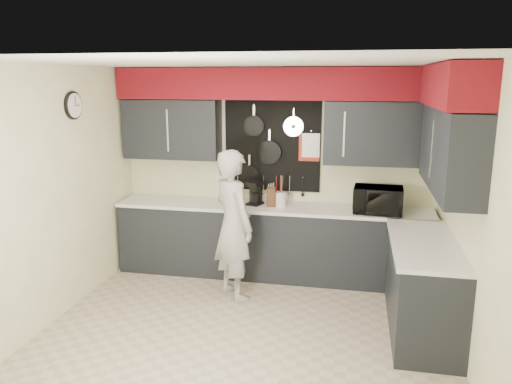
% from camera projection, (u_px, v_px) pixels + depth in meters
% --- Properties ---
extents(ground, '(4.00, 4.00, 0.00)m').
position_uv_depth(ground, '(247.00, 329.00, 5.02)').
color(ground, '#B5A28D').
rests_on(ground, ground).
extents(back_wall_assembly, '(4.00, 0.36, 2.60)m').
position_uv_depth(back_wall_assembly, '(276.00, 116.00, 6.10)').
color(back_wall_assembly, '#F5F1BD').
rests_on(back_wall_assembly, ground).
extents(right_wall_assembly, '(0.36, 3.50, 2.60)m').
position_uv_depth(right_wall_assembly, '(454.00, 137.00, 4.48)').
color(right_wall_assembly, '#F5F1BD').
rests_on(right_wall_assembly, ground).
extents(left_wall_assembly, '(0.05, 3.50, 2.60)m').
position_uv_depth(left_wall_assembly, '(58.00, 191.00, 5.13)').
color(left_wall_assembly, '#F5F1BD').
rests_on(left_wall_assembly, ground).
extents(base_cabinets, '(3.95, 2.20, 0.92)m').
position_uv_depth(base_cabinets, '(308.00, 252.00, 5.90)').
color(base_cabinets, black).
rests_on(base_cabinets, ground).
extents(microwave, '(0.58, 0.41, 0.31)m').
position_uv_depth(microwave, '(378.00, 200.00, 5.83)').
color(microwave, black).
rests_on(microwave, base_cabinets).
extents(knife_block, '(0.12, 0.12, 0.23)m').
position_uv_depth(knife_block, '(271.00, 197.00, 6.13)').
color(knife_block, '#391D12').
rests_on(knife_block, base_cabinets).
extents(utensil_crock, '(0.14, 0.14, 0.18)m').
position_uv_depth(utensil_crock, '(280.00, 199.00, 6.13)').
color(utensil_crock, silver).
rests_on(utensil_crock, base_cabinets).
extents(coffee_maker, '(0.21, 0.24, 0.29)m').
position_uv_depth(coffee_maker, '(255.00, 192.00, 6.23)').
color(coffee_maker, black).
rests_on(coffee_maker, base_cabinets).
extents(person, '(0.73, 0.73, 1.71)m').
position_uv_depth(person, '(233.00, 225.00, 5.60)').
color(person, '#B0B1AE').
rests_on(person, ground).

